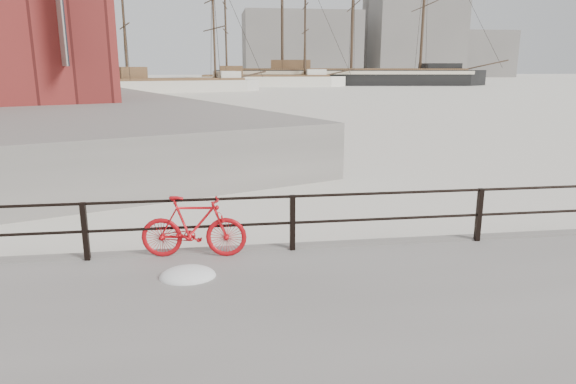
{
  "coord_description": "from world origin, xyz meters",
  "views": [
    {
      "loc": [
        -4.8,
        -8.68,
        3.54
      ],
      "look_at": [
        -3.34,
        1.5,
        1.0
      ],
      "focal_mm": 32.0,
      "sensor_mm": 36.0,
      "label": 1
    }
  ],
  "objects_px": {
    "bicycle": "(194,227)",
    "schooner_left": "(174,92)",
    "barque_black": "(351,85)",
    "schooner_mid": "(266,86)"
  },
  "relations": [
    {
      "from": "barque_black",
      "to": "schooner_left",
      "type": "distance_m",
      "value": 36.81
    },
    {
      "from": "bicycle",
      "to": "schooner_left",
      "type": "height_order",
      "value": "schooner_left"
    },
    {
      "from": "schooner_left",
      "to": "barque_black",
      "type": "bearing_deg",
      "value": 19.27
    },
    {
      "from": "bicycle",
      "to": "schooner_mid",
      "type": "height_order",
      "value": "schooner_mid"
    },
    {
      "from": "schooner_mid",
      "to": "bicycle",
      "type": "bearing_deg",
      "value": -91.53
    },
    {
      "from": "barque_black",
      "to": "schooner_mid",
      "type": "bearing_deg",
      "value": -160.07
    },
    {
      "from": "schooner_left",
      "to": "bicycle",
      "type": "bearing_deg",
      "value": -100.08
    },
    {
      "from": "bicycle",
      "to": "barque_black",
      "type": "xyz_separation_m",
      "value": [
        25.56,
        85.65,
        -0.89
      ]
    },
    {
      "from": "bicycle",
      "to": "schooner_mid",
      "type": "xyz_separation_m",
      "value": [
        9.5,
        82.26,
        -0.89
      ]
    },
    {
      "from": "bicycle",
      "to": "schooner_left",
      "type": "distance_m",
      "value": 65.4
    }
  ]
}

